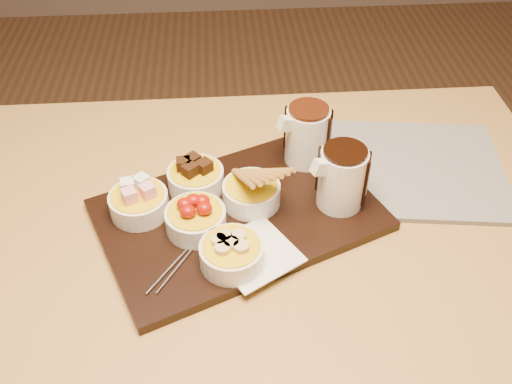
{
  "coord_description": "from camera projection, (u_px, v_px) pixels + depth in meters",
  "views": [
    {
      "loc": [
        -0.02,
        -0.69,
        1.45
      ],
      "look_at": [
        0.03,
        0.01,
        0.81
      ],
      "focal_mm": 40.0,
      "sensor_mm": 36.0,
      "label": 1
    }
  ],
  "objects": [
    {
      "name": "dining_table",
      "position": [
        242.0,
        261.0,
        1.05
      ],
      "size": [
        1.2,
        0.8,
        0.75
      ],
      "color": "#B28742",
      "rests_on": "ground"
    },
    {
      "name": "serving_board",
      "position": [
        239.0,
        215.0,
        0.98
      ],
      "size": [
        0.54,
        0.46,
        0.02
      ],
      "primitive_type": "cube",
      "rotation": [
        0.0,
        0.0,
        0.4
      ],
      "color": "black",
      "rests_on": "dining_table"
    },
    {
      "name": "napkin",
      "position": [
        255.0,
        253.0,
        0.9
      ],
      "size": [
        0.16,
        0.16,
        0.0
      ],
      "primitive_type": "cube",
      "rotation": [
        0.0,
        0.0,
        0.54
      ],
      "color": "white",
      "rests_on": "serving_board"
    },
    {
      "name": "bowl_marshmallows",
      "position": [
        139.0,
        204.0,
        0.96
      ],
      "size": [
        0.1,
        0.1,
        0.04
      ],
      "primitive_type": "cylinder",
      "color": "white",
      "rests_on": "serving_board"
    },
    {
      "name": "bowl_cake",
      "position": [
        196.0,
        179.0,
        1.01
      ],
      "size": [
        0.1,
        0.1,
        0.04
      ],
      "primitive_type": "cylinder",
      "color": "white",
      "rests_on": "serving_board"
    },
    {
      "name": "bowl_strawberries",
      "position": [
        196.0,
        220.0,
        0.93
      ],
      "size": [
        0.1,
        0.1,
        0.04
      ],
      "primitive_type": "cylinder",
      "color": "white",
      "rests_on": "serving_board"
    },
    {
      "name": "bowl_biscotti",
      "position": [
        251.0,
        194.0,
        0.98
      ],
      "size": [
        0.1,
        0.1,
        0.04
      ],
      "primitive_type": "cylinder",
      "color": "white",
      "rests_on": "serving_board"
    },
    {
      "name": "bowl_bananas",
      "position": [
        232.0,
        255.0,
        0.88
      ],
      "size": [
        0.1,
        0.1,
        0.04
      ],
      "primitive_type": "cylinder",
      "color": "white",
      "rests_on": "serving_board"
    },
    {
      "name": "pitcher_dark_chocolate",
      "position": [
        342.0,
        179.0,
        0.96
      ],
      "size": [
        0.1,
        0.1,
        0.11
      ],
      "primitive_type": "cylinder",
      "rotation": [
        0.0,
        0.0,
        0.4
      ],
      "color": "silver",
      "rests_on": "serving_board"
    },
    {
      "name": "pitcher_milk_chocolate",
      "position": [
        307.0,
        136.0,
        1.04
      ],
      "size": [
        0.1,
        0.1,
        0.11
      ],
      "primitive_type": "cylinder",
      "rotation": [
        0.0,
        0.0,
        0.4
      ],
      "color": "silver",
      "rests_on": "serving_board"
    },
    {
      "name": "fondue_skewers",
      "position": [
        197.0,
        238.0,
        0.92
      ],
      "size": [
        0.23,
        0.17,
        0.01
      ],
      "primitive_type": null,
      "rotation": [
        0.0,
        0.0,
        -0.61
      ],
      "color": "silver",
      "rests_on": "serving_board"
    },
    {
      "name": "newspaper",
      "position": [
        407.0,
        168.0,
        1.08
      ],
      "size": [
        0.39,
        0.33,
        0.01
      ],
      "primitive_type": "cube",
      "rotation": [
        0.0,
        0.0,
        -0.13
      ],
      "color": "beige",
      "rests_on": "dining_table"
    }
  ]
}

